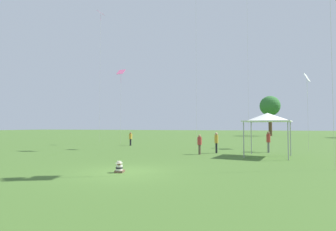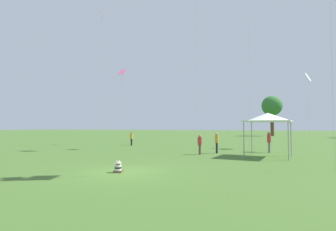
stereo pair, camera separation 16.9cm
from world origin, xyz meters
name	(u,v)px [view 2 (the right image)]	position (x,y,z in m)	size (l,w,h in m)	color
ground_plane	(124,172)	(0.00, 0.00, 0.00)	(300.00, 300.00, 0.00)	#426628
seated_toddler	(118,168)	(-0.20, -0.17, 0.23)	(0.50, 0.57, 0.55)	brown
person_standing_0	(217,141)	(2.85, 10.54, 1.04)	(0.43, 0.43, 1.72)	black
person_standing_1	(200,143)	(1.74, 9.10, 0.93)	(0.49, 0.49, 1.57)	brown
person_standing_2	(131,138)	(-7.91, 16.08, 0.92)	(0.38, 0.38, 1.57)	black
person_standing_3	(269,140)	(6.97, 12.54, 1.08)	(0.42, 0.42, 1.78)	slate
canopy_tent	(268,118)	(6.81, 9.13, 2.87)	(3.64, 3.64, 3.21)	white
kite_0	(102,21)	(-14.21, 19.19, 16.88)	(0.79, 0.93, 18.23)	pink
kite_2	(122,74)	(-10.18, 17.78, 8.88)	(1.03, 0.79, 9.49)	pink
kite_6	(308,80)	(10.45, 15.18, 6.48)	(0.68, 0.93, 7.07)	white
distant_tree_1	(272,106)	(8.99, 55.93, 7.06)	(4.77, 4.77, 9.60)	brown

